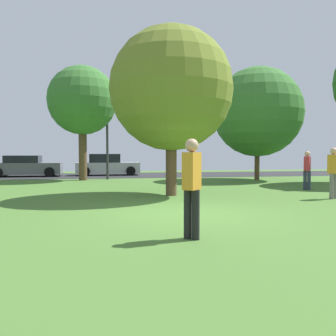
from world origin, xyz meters
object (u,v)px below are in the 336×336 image
(birch_tree_lone, at_px, (82,101))
(person_bystander, at_px, (333,170))
(oak_tree_center, at_px, (258,112))
(person_thrower, at_px, (307,169))
(street_lamp_post, at_px, (107,141))
(maple_tree_far, at_px, (171,89))
(parked_car_grey, at_px, (26,167))
(person_catcher, at_px, (192,183))
(parked_car_silver, at_px, (107,166))

(birch_tree_lone, relative_size, person_bystander, 3.78)
(oak_tree_center, xyz_separation_m, person_thrower, (-0.37, -5.66, -3.01))
(person_bystander, xyz_separation_m, street_lamp_post, (-7.33, 10.37, 1.30))
(birch_tree_lone, xyz_separation_m, maple_tree_far, (3.57, -8.10, -0.69))
(parked_car_grey, bearing_deg, maple_tree_far, -58.34)
(oak_tree_center, height_order, person_catcher, oak_tree_center)
(parked_car_grey, bearing_deg, person_catcher, -70.40)
(person_bystander, height_order, street_lamp_post, street_lamp_post)
(parked_car_silver, bearing_deg, parked_car_grey, -174.78)
(birch_tree_lone, height_order, parked_car_grey, birch_tree_lone)
(oak_tree_center, distance_m, birch_tree_lone, 10.01)
(birch_tree_lone, bearing_deg, maple_tree_far, -66.21)
(oak_tree_center, bearing_deg, parked_car_silver, 144.28)
(maple_tree_far, bearing_deg, street_lamp_post, 104.51)
(birch_tree_lone, height_order, maple_tree_far, birch_tree_lone)
(oak_tree_center, bearing_deg, parked_car_grey, 157.88)
(birch_tree_lone, distance_m, street_lamp_post, 2.67)
(oak_tree_center, bearing_deg, person_catcher, -118.93)
(birch_tree_lone, height_order, parked_car_silver, birch_tree_lone)
(person_thrower, bearing_deg, maple_tree_far, -38.68)
(birch_tree_lone, bearing_deg, person_bystander, -48.97)
(person_bystander, height_order, parked_car_silver, person_bystander)
(maple_tree_far, height_order, person_bystander, maple_tree_far)
(maple_tree_far, relative_size, street_lamp_post, 1.34)
(oak_tree_center, height_order, street_lamp_post, oak_tree_center)
(oak_tree_center, xyz_separation_m, maple_tree_far, (-6.30, -6.53, -0.08))
(birch_tree_lone, distance_m, parked_car_grey, 6.81)
(person_catcher, height_order, street_lamp_post, street_lamp_post)
(person_catcher, bearing_deg, parked_car_grey, 62.55)
(maple_tree_far, relative_size, person_thrower, 3.74)
(parked_car_grey, distance_m, parked_car_silver, 5.34)
(oak_tree_center, height_order, person_bystander, oak_tree_center)
(person_catcher, height_order, parked_car_silver, person_catcher)
(oak_tree_center, height_order, parked_car_silver, oak_tree_center)
(birch_tree_lone, height_order, street_lamp_post, birch_tree_lone)
(person_thrower, height_order, person_catcher, person_catcher)
(birch_tree_lone, bearing_deg, street_lamp_post, 14.02)
(person_thrower, xyz_separation_m, person_catcher, (-6.80, -7.31, 0.10))
(oak_tree_center, relative_size, parked_car_silver, 1.48)
(parked_car_grey, height_order, parked_car_silver, parked_car_silver)
(oak_tree_center, height_order, birch_tree_lone, birch_tree_lone)
(person_bystander, distance_m, parked_car_silver, 16.27)
(street_lamp_post, bearing_deg, parked_car_silver, 89.65)
(person_bystander, bearing_deg, parked_car_grey, 20.53)
(maple_tree_far, distance_m, street_lamp_post, 8.87)
(oak_tree_center, relative_size, person_thrower, 4.00)
(maple_tree_far, xyz_separation_m, parked_car_silver, (-2.16, 12.62, -3.14))
(birch_tree_lone, bearing_deg, person_catcher, -79.46)
(person_catcher, distance_m, street_lamp_post, 14.99)
(maple_tree_far, height_order, person_thrower, maple_tree_far)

